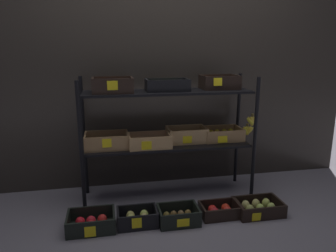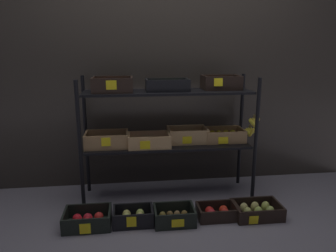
% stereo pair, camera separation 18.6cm
% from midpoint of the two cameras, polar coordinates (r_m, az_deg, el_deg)
% --- Properties ---
extents(ground_plane, '(10.00, 10.00, 0.00)m').
position_cam_midpoint_polar(ground_plane, '(3.05, -1.79, -12.13)').
color(ground_plane, slate).
extents(storefront_wall, '(3.87, 0.12, 2.02)m').
position_cam_midpoint_polar(storefront_wall, '(3.15, -3.08, 7.83)').
color(storefront_wall, '#2D2823').
rests_on(storefront_wall, ground_plane).
extents(display_rack, '(1.59, 0.41, 1.09)m').
position_cam_midpoint_polar(display_rack, '(2.83, -1.48, 1.10)').
color(display_rack, black).
rests_on(display_rack, ground_plane).
extents(crate_ground_apple_red, '(0.36, 0.26, 0.12)m').
position_cam_midpoint_polar(crate_ground_apple_red, '(2.61, -15.50, -16.25)').
color(crate_ground_apple_red, black).
rests_on(crate_ground_apple_red, ground_plane).
extents(crate_ground_pear, '(0.31, 0.21, 0.12)m').
position_cam_midpoint_polar(crate_ground_pear, '(2.60, -7.57, -15.92)').
color(crate_ground_pear, black).
rests_on(crate_ground_pear, ground_plane).
extents(crate_ground_kiwi, '(0.32, 0.23, 0.13)m').
position_cam_midpoint_polar(crate_ground_kiwi, '(2.61, -0.27, -15.77)').
color(crate_ground_kiwi, black).
rests_on(crate_ground_kiwi, ground_plane).
extents(crate_ground_right_apple_red, '(0.33, 0.20, 0.10)m').
position_cam_midpoint_polar(crate_ground_right_apple_red, '(2.72, 7.25, -14.69)').
color(crate_ground_right_apple_red, black).
rests_on(crate_ground_right_apple_red, ground_plane).
extents(crate_ground_rightmost_pear, '(0.38, 0.26, 0.11)m').
position_cam_midpoint_polar(crate_ground_rightmost_pear, '(2.81, 13.77, -13.91)').
color(crate_ground_rightmost_pear, black).
rests_on(crate_ground_rightmost_pear, ground_plane).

